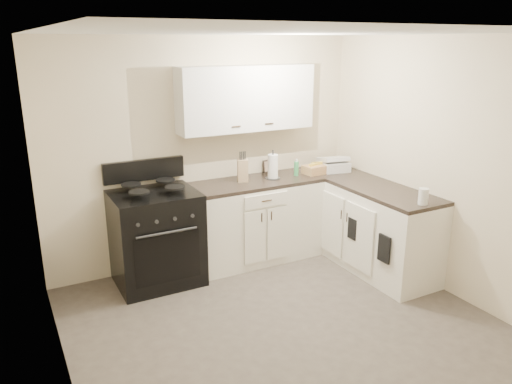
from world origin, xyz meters
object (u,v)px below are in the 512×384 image
countertop_grill (334,166)px  knife_block (243,171)px  wicker_basket (316,169)px  stove (156,240)px  paper_towel (273,167)px

countertop_grill → knife_block: bearing=-174.2°
wicker_basket → countertop_grill: size_ratio=0.94×
wicker_basket → knife_block: bearing=174.1°
stove → wicker_basket: bearing=-0.9°
wicker_basket → countertop_grill: (0.26, 0.01, 0.01)m
knife_block → paper_towel: 0.36m
stove → countertop_grill: size_ratio=3.30×
knife_block → wicker_basket: bearing=14.7°
knife_block → countertop_grill: size_ratio=0.79×
paper_towel → countertop_grill: paper_towel is taller
countertop_grill → stove: bearing=-170.5°
knife_block → stove: bearing=-156.0°
wicker_basket → countertop_grill: countertop_grill is taller
countertop_grill → paper_towel: bearing=-172.4°
stove → knife_block: size_ratio=4.16×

